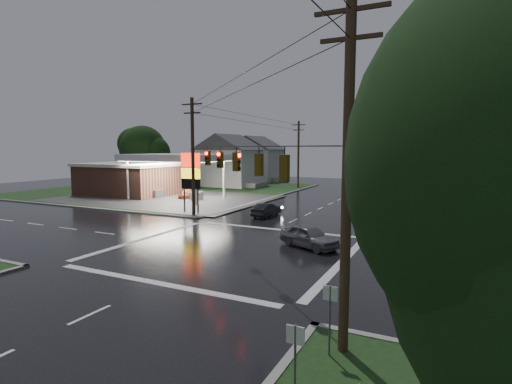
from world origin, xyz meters
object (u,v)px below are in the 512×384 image
at_px(house_near, 229,159).
at_px(tree_nw_behind, 143,149).
at_px(utility_pole_n, 298,153).
at_px(car_pump, 187,194).
at_px(utility_pole_se, 347,172).
at_px(car_crossing, 309,236).
at_px(pylon_sign, 191,172).
at_px(tree_ne_near, 474,157).
at_px(tree_ne_far, 498,149).
at_px(house_far, 256,158).
at_px(gas_station, 138,176).
at_px(car_north, 266,210).
at_px(utility_pole_nw, 193,155).

xyz_separation_m(house_near, tree_nw_behind, (-12.89, -6.01, 1.77)).
height_order(utility_pole_n, tree_nw_behind, utility_pole_n).
xyz_separation_m(house_near, car_pump, (3.26, -16.20, -3.82)).
bearing_deg(utility_pole_se, car_crossing, 113.25).
xyz_separation_m(pylon_sign, car_pump, (-7.19, 9.30, -3.42)).
bearing_deg(car_pump, utility_pole_n, 43.52).
relative_size(tree_nw_behind, car_pump, 2.47).
relative_size(tree_ne_near, car_crossing, 2.11).
bearing_deg(tree_ne_far, pylon_sign, -139.65).
bearing_deg(house_near, house_far, 94.76).
bearing_deg(tree_ne_near, gas_station, -176.70).
relative_size(tree_ne_far, car_pump, 2.42).
bearing_deg(house_far, tree_ne_far, -19.71).
distance_m(utility_pole_se, house_far, 65.55).
bearing_deg(utility_pole_se, house_near, 123.79).
relative_size(pylon_sign, utility_pole_n, 0.57).
height_order(pylon_sign, car_crossing, pylon_sign).
bearing_deg(pylon_sign, house_near, 112.28).
relative_size(house_far, tree_ne_far, 1.13).
bearing_deg(house_far, pylon_sign, -73.02).
distance_m(gas_station, house_near, 17.07).
height_order(tree_ne_near, tree_ne_far, tree_ne_far).
height_order(gas_station, tree_ne_near, tree_ne_near).
xyz_separation_m(house_near, car_north, (17.83, -23.85, -3.79)).
relative_size(gas_station, utility_pole_n, 2.50).
bearing_deg(house_near, tree_ne_near, -21.76).
bearing_deg(house_near, tree_ne_far, -3.01).
relative_size(utility_pole_n, house_far, 0.95).
bearing_deg(tree_nw_behind, tree_ne_far, 4.49).
distance_m(gas_station, car_pump, 8.22).
relative_size(house_far, tree_ne_near, 1.23).
bearing_deg(tree_ne_far, utility_pole_n, 171.45).
height_order(house_far, car_pump, house_far).
xyz_separation_m(gas_station, car_crossing, (29.91, -16.95, -1.82)).
xyz_separation_m(utility_pole_se, house_far, (-31.45, 57.50, -1.32)).
height_order(utility_pole_se, tree_ne_far, utility_pole_se).
bearing_deg(tree_nw_behind, utility_pole_se, -42.34).
height_order(house_far, tree_nw_behind, tree_nw_behind).
relative_size(car_north, car_crossing, 0.88).
distance_m(house_near, car_north, 30.01).
bearing_deg(pylon_sign, tree_nw_behind, 140.13).
xyz_separation_m(gas_station, car_pump, (7.99, 0.10, -1.96)).
distance_m(utility_pole_nw, tree_ne_far, 36.20).
height_order(utility_pole_nw, house_far, utility_pole_nw).
xyz_separation_m(car_crossing, car_pump, (-21.93, 17.05, -0.14)).
bearing_deg(car_crossing, tree_ne_far, 2.31).
bearing_deg(car_north, car_crossing, 132.09).
bearing_deg(gas_station, car_pump, 0.73).
relative_size(utility_pole_n, tree_nw_behind, 1.05).
height_order(utility_pole_nw, car_north, utility_pole_nw).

